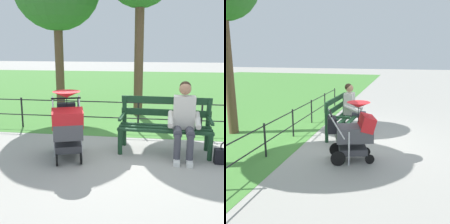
% 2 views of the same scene
% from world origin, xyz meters
% --- Properties ---
extents(ground_plane, '(60.00, 60.00, 0.00)m').
position_xyz_m(ground_plane, '(0.00, 0.00, 0.00)').
color(ground_plane, '#9E9B93').
extents(grass_lawn, '(40.00, 16.00, 0.01)m').
position_xyz_m(grass_lawn, '(0.00, -8.80, 0.00)').
color(grass_lawn, '#478438').
rests_on(grass_lawn, ground).
extents(park_bench, '(1.62, 0.68, 0.96)m').
position_xyz_m(park_bench, '(-0.53, -0.11, 0.53)').
color(park_bench, '#193D23').
rests_on(park_bench, ground).
extents(person_on_bench, '(0.55, 0.74, 1.28)m').
position_xyz_m(person_on_bench, '(-0.84, 0.11, 0.68)').
color(person_on_bench, '#42424C').
rests_on(person_on_bench, ground).
extents(stroller, '(0.75, 0.99, 1.15)m').
position_xyz_m(stroller, '(1.06, 0.49, 0.59)').
color(stroller, black).
rests_on(stroller, ground).
extents(park_fence, '(8.06, 0.04, 0.70)m').
position_xyz_m(park_fence, '(-0.28, -1.25, 0.42)').
color(park_fence, black).
rests_on(park_fence, ground).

